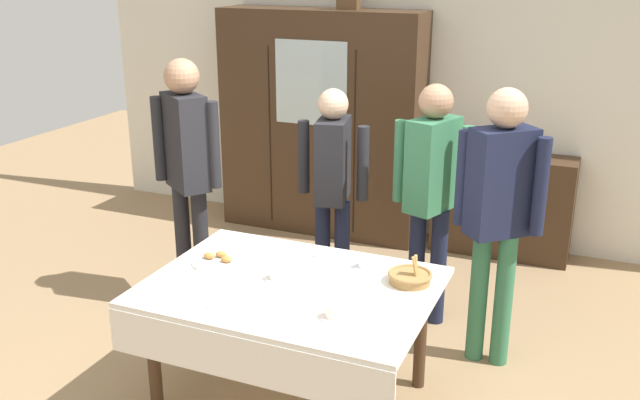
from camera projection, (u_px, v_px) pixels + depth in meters
ground_plane at (307, 381)px, 4.19m from camera, size 12.00×12.00×0.00m
back_wall at (431, 84)px, 6.06m from camera, size 6.40×0.10×2.70m
dining_table at (288, 303)px, 3.78m from camera, size 1.52×1.12×0.72m
wall_cabinet at (321, 124)px, 6.25m from camera, size 1.80×0.46×1.97m
bookshelf_low at (502, 205)px, 5.88m from camera, size 1.13×0.35×0.86m
book_stack at (507, 149)px, 5.73m from camera, size 0.16×0.23×0.09m
tea_cup_mid_left at (365, 264)px, 3.97m from camera, size 0.13×0.13×0.06m
tea_cup_far_right at (277, 275)px, 3.83m from camera, size 0.13×0.13×0.06m
tea_cup_front_edge at (333, 313)px, 3.42m from camera, size 0.13×0.13×0.06m
bread_basket at (410, 277)px, 3.79m from camera, size 0.24×0.24×0.16m
pastry_plate at (217, 260)px, 4.05m from camera, size 0.28×0.28×0.05m
spoon_front_edge at (310, 255)px, 4.14m from camera, size 0.12×0.02×0.01m
spoon_near_left at (204, 306)px, 3.54m from camera, size 0.12×0.02×0.01m
person_near_right_end at (187, 158)px, 4.82m from camera, size 0.52×0.37×1.76m
person_behind_table_right at (499, 202)px, 4.08m from camera, size 0.52×0.39×1.71m
person_beside_shelf at (333, 177)px, 4.91m from camera, size 0.52×0.39×1.55m
person_behind_table_left at (432, 182)px, 4.59m from camera, size 0.52×0.41×1.64m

